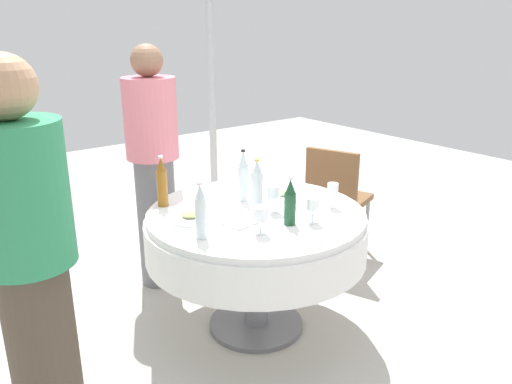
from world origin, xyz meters
TOP-DOWN VIEW (x-y plane):
  - ground_plane at (0.00, 0.00)m, footprint 10.00×10.00m
  - dining_table at (0.00, 0.00)m, footprint 1.25×1.25m
  - bottle_clear_inner at (0.00, 0.01)m, footprint 0.07×0.07m
  - bottle_amber_outer at (0.36, -0.40)m, footprint 0.06×0.06m
  - bottle_dark_green_mid at (-0.02, 0.26)m, footprint 0.06×0.06m
  - bottle_clear_left at (-0.05, -0.19)m, footprint 0.06×0.06m
  - bottle_clear_right at (0.44, 0.13)m, footprint 0.06×0.06m
  - wine_glass_left at (-0.21, -0.40)m, footprint 0.07×0.07m
  - wine_glass_right at (-0.38, 0.22)m, footprint 0.06×0.06m
  - wine_glass_rear at (-0.13, 0.32)m, footprint 0.07×0.07m
  - wine_glass_north at (-0.07, 0.07)m, footprint 0.08×0.08m
  - wine_glass_west at (0.18, 0.26)m, footprint 0.08×0.08m
  - plate_west at (0.35, -0.12)m, footprint 0.23×0.23m
  - plate_front at (-0.28, -0.07)m, footprint 0.22×0.22m
  - fork_outer at (0.05, 0.48)m, footprint 0.10×0.16m
  - knife_mid at (0.10, -0.11)m, footprint 0.03×0.18m
  - fork_left at (-0.20, 0.16)m, footprint 0.04×0.18m
  - folded_napkin at (0.18, 0.09)m, footprint 0.16×0.16m
  - person_inner at (0.18, -0.86)m, footprint 0.34×0.34m
  - person_outer at (1.25, 0.26)m, footprint 0.34×0.34m
  - chair_rear at (-1.07, -0.39)m, footprint 0.51×0.51m
  - tent_pole_main at (-1.09, -2.08)m, footprint 0.07×0.07m

SIDE VIEW (x-z plane):
  - ground_plane at x=0.00m, z-range 0.00..0.00m
  - chair_rear at x=-1.07m, z-range 0.08..0.95m
  - dining_table at x=0.00m, z-range 0.22..0.96m
  - fork_outer at x=0.05m, z-range 0.74..0.74m
  - knife_mid at x=0.10m, z-range 0.74..0.74m
  - fork_left at x=-0.20m, z-range 0.74..0.74m
  - plate_west at x=0.35m, z-range 0.73..0.77m
  - plate_front at x=-0.28m, z-range 0.73..0.77m
  - folded_napkin at x=0.18m, z-range 0.74..0.76m
  - wine_glass_rear at x=-0.13m, z-range 0.77..0.91m
  - wine_glass_west at x=0.18m, z-range 0.77..0.91m
  - wine_glass_right at x=-0.38m, z-range 0.77..0.92m
  - person_inner at x=0.18m, z-range 0.04..1.66m
  - wine_glass_left at x=-0.21m, z-range 0.77..0.92m
  - wine_glass_north at x=-0.07m, z-range 0.77..0.93m
  - bottle_dark_green_mid at x=-0.02m, z-range 0.73..0.99m
  - person_outer at x=1.25m, z-range 0.04..1.70m
  - bottle_clear_right at x=0.44m, z-range 0.73..1.01m
  - bottle_amber_outer at x=0.36m, z-range 0.73..1.03m
  - bottle_clear_inner at x=0.00m, z-range 0.73..1.03m
  - bottle_clear_left at x=-0.05m, z-range 0.73..1.04m
  - tent_pole_main at x=-1.09m, z-range 0.00..2.53m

